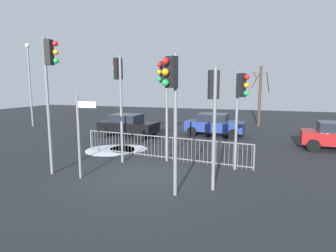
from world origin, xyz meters
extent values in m
plane|color=#26282D|center=(0.00, 0.00, 0.00)|extent=(60.00, 60.00, 0.00)
cylinder|color=slate|center=(-1.51, 1.52, 2.31)|extent=(0.11, 0.11, 4.61)
cube|color=black|center=(-1.65, 1.60, 4.06)|extent=(0.35, 0.39, 0.90)
sphere|color=red|center=(-1.87, 1.72, 4.36)|extent=(0.20, 0.20, 0.20)
sphere|color=orange|center=(-1.87, 1.72, 4.06)|extent=(0.20, 0.20, 0.20)
sphere|color=green|center=(-1.87, 1.72, 3.76)|extent=(0.20, 0.20, 0.20)
cylinder|color=slate|center=(3.31, 1.96, 1.96)|extent=(0.11, 0.11, 3.92)
cube|color=black|center=(3.44, 1.87, 3.37)|extent=(0.37, 0.39, 0.90)
sphere|color=red|center=(3.64, 1.72, 3.67)|extent=(0.20, 0.20, 0.20)
sphere|color=orange|center=(3.64, 1.72, 3.37)|extent=(0.20, 0.20, 0.20)
sphere|color=green|center=(3.64, 1.72, 3.07)|extent=(0.20, 0.20, 0.20)
cylinder|color=slate|center=(0.29, 2.33, 2.23)|extent=(0.11, 0.11, 4.47)
cube|color=black|center=(0.21, 2.19, 3.92)|extent=(0.39, 0.35, 0.90)
sphere|color=red|center=(0.08, 1.98, 4.22)|extent=(0.20, 0.20, 0.20)
sphere|color=orange|center=(0.08, 1.98, 3.92)|extent=(0.20, 0.20, 0.20)
sphere|color=green|center=(0.08, 1.98, 3.62)|extent=(0.20, 0.20, 0.20)
cylinder|color=slate|center=(-3.32, -0.79, 2.55)|extent=(0.11, 0.11, 5.10)
cube|color=black|center=(-3.16, -0.76, 4.55)|extent=(0.29, 0.36, 0.90)
sphere|color=red|center=(-2.92, -0.70, 4.85)|extent=(0.20, 0.20, 0.20)
sphere|color=orange|center=(-2.92, -0.70, 4.55)|extent=(0.20, 0.20, 0.20)
sphere|color=green|center=(-2.92, -0.70, 4.25)|extent=(0.20, 0.20, 0.20)
cylinder|color=slate|center=(1.78, -1.32, 2.15)|extent=(0.11, 0.11, 4.30)
cube|color=black|center=(1.70, -1.47, 3.75)|extent=(0.39, 0.34, 0.90)
sphere|color=red|center=(1.58, -1.69, 4.05)|extent=(0.20, 0.20, 0.20)
sphere|color=orange|center=(1.58, -1.69, 3.75)|extent=(0.20, 0.20, 0.20)
sphere|color=green|center=(1.58, -1.69, 3.45)|extent=(0.20, 0.20, 0.20)
cylinder|color=slate|center=(2.82, -0.53, 1.97)|extent=(0.11, 0.11, 3.94)
cube|color=black|center=(2.75, -0.38, 3.39)|extent=(0.38, 0.34, 0.90)
sphere|color=red|center=(2.63, -0.16, 3.69)|extent=(0.20, 0.20, 0.20)
sphere|color=orange|center=(2.63, -0.16, 3.39)|extent=(0.20, 0.20, 0.20)
sphere|color=green|center=(2.63, -0.16, 3.09)|extent=(0.20, 0.20, 0.20)
cylinder|color=slate|center=(-1.99, -0.87, 1.53)|extent=(0.09, 0.09, 3.05)
cube|color=white|center=(-1.59, -0.85, 2.70)|extent=(0.70, 0.07, 0.22)
cube|color=slate|center=(-0.03, 2.55, 1.05)|extent=(8.12, 1.02, 0.04)
cube|color=slate|center=(-0.03, 2.55, 0.12)|extent=(8.12, 1.02, 0.04)
cylinder|color=slate|center=(-4.00, 3.03, 0.53)|extent=(0.02, 0.02, 1.05)
cylinder|color=slate|center=(-3.82, 3.00, 0.53)|extent=(0.02, 0.02, 1.05)
cylinder|color=slate|center=(-3.64, 2.98, 0.53)|extent=(0.02, 0.02, 1.05)
cylinder|color=slate|center=(-3.46, 2.96, 0.53)|extent=(0.02, 0.02, 1.05)
cylinder|color=slate|center=(-3.28, 2.94, 0.53)|extent=(0.02, 0.02, 1.05)
cylinder|color=slate|center=(-3.10, 2.92, 0.53)|extent=(0.02, 0.02, 1.05)
cylinder|color=slate|center=(-2.92, 2.90, 0.53)|extent=(0.02, 0.02, 1.05)
cylinder|color=slate|center=(-2.74, 2.87, 0.53)|extent=(0.02, 0.02, 1.05)
cylinder|color=slate|center=(-2.56, 2.85, 0.53)|extent=(0.02, 0.02, 1.05)
cylinder|color=slate|center=(-2.38, 2.83, 0.53)|extent=(0.02, 0.02, 1.05)
cylinder|color=slate|center=(-2.19, 2.81, 0.53)|extent=(0.02, 0.02, 1.05)
cylinder|color=slate|center=(-2.01, 2.79, 0.53)|extent=(0.02, 0.02, 1.05)
cylinder|color=slate|center=(-1.83, 2.76, 0.53)|extent=(0.02, 0.02, 1.05)
cylinder|color=slate|center=(-1.65, 2.74, 0.53)|extent=(0.02, 0.02, 1.05)
cylinder|color=slate|center=(-1.47, 2.72, 0.53)|extent=(0.02, 0.02, 1.05)
cylinder|color=slate|center=(-1.29, 2.70, 0.53)|extent=(0.02, 0.02, 1.05)
cylinder|color=slate|center=(-1.11, 2.68, 0.53)|extent=(0.02, 0.02, 1.05)
cylinder|color=slate|center=(-0.93, 2.65, 0.53)|extent=(0.02, 0.02, 1.05)
cylinder|color=slate|center=(-0.75, 2.63, 0.53)|extent=(0.02, 0.02, 1.05)
cylinder|color=slate|center=(-0.57, 2.61, 0.53)|extent=(0.02, 0.02, 1.05)
cylinder|color=slate|center=(-0.39, 2.59, 0.53)|extent=(0.02, 0.02, 1.05)
cylinder|color=slate|center=(-0.21, 2.57, 0.53)|extent=(0.02, 0.02, 1.05)
cylinder|color=slate|center=(-0.03, 2.55, 0.53)|extent=(0.02, 0.02, 1.05)
cylinder|color=slate|center=(0.15, 2.52, 0.53)|extent=(0.02, 0.02, 1.05)
cylinder|color=slate|center=(0.33, 2.50, 0.53)|extent=(0.02, 0.02, 1.05)
cylinder|color=slate|center=(0.51, 2.48, 0.53)|extent=(0.02, 0.02, 1.05)
cylinder|color=slate|center=(0.69, 2.46, 0.53)|extent=(0.02, 0.02, 1.05)
cylinder|color=slate|center=(0.87, 2.44, 0.53)|extent=(0.02, 0.02, 1.05)
cylinder|color=slate|center=(1.05, 2.41, 0.53)|extent=(0.02, 0.02, 1.05)
cylinder|color=slate|center=(1.23, 2.39, 0.53)|extent=(0.02, 0.02, 1.05)
cylinder|color=slate|center=(1.41, 2.37, 0.53)|extent=(0.02, 0.02, 1.05)
cylinder|color=slate|center=(1.59, 2.35, 0.53)|extent=(0.02, 0.02, 1.05)
cylinder|color=slate|center=(1.77, 2.33, 0.53)|extent=(0.02, 0.02, 1.05)
cylinder|color=slate|center=(1.95, 2.31, 0.53)|extent=(0.02, 0.02, 1.05)
cylinder|color=slate|center=(2.14, 2.28, 0.53)|extent=(0.02, 0.02, 1.05)
cylinder|color=slate|center=(2.32, 2.26, 0.53)|extent=(0.02, 0.02, 1.05)
cylinder|color=slate|center=(2.50, 2.24, 0.53)|extent=(0.02, 0.02, 1.05)
cylinder|color=slate|center=(2.68, 2.22, 0.53)|extent=(0.02, 0.02, 1.05)
cylinder|color=slate|center=(2.86, 2.20, 0.53)|extent=(0.02, 0.02, 1.05)
cylinder|color=slate|center=(3.04, 2.17, 0.53)|extent=(0.02, 0.02, 1.05)
cylinder|color=slate|center=(3.22, 2.15, 0.53)|extent=(0.02, 0.02, 1.05)
cylinder|color=slate|center=(3.40, 2.13, 0.53)|extent=(0.02, 0.02, 1.05)
cylinder|color=slate|center=(3.58, 2.11, 0.53)|extent=(0.02, 0.02, 1.05)
cylinder|color=slate|center=(3.76, 2.09, 0.53)|extent=(0.02, 0.02, 1.05)
cylinder|color=slate|center=(3.94, 2.06, 0.53)|extent=(0.02, 0.02, 1.05)
cylinder|color=slate|center=(-4.09, 3.04, 0.53)|extent=(0.06, 0.06, 1.05)
cylinder|color=slate|center=(4.03, 2.05, 0.53)|extent=(0.06, 0.06, 1.05)
cube|color=black|center=(-4.01, 7.23, 0.65)|extent=(3.92, 1.99, 0.65)
cube|color=#1E232D|center=(-4.15, 7.24, 1.20)|extent=(2.01, 1.64, 0.55)
cylinder|color=black|center=(-2.59, 7.97, 0.32)|extent=(0.66, 0.27, 0.64)
cylinder|color=black|center=(-2.73, 6.27, 0.32)|extent=(0.66, 0.27, 0.64)
cylinder|color=black|center=(-5.29, 8.18, 0.32)|extent=(0.66, 0.27, 0.64)
cylinder|color=black|center=(-5.42, 6.48, 0.32)|extent=(0.66, 0.27, 0.64)
cylinder|color=black|center=(6.94, 8.00, 0.32)|extent=(0.65, 0.26, 0.64)
cylinder|color=black|center=(6.84, 6.30, 0.32)|extent=(0.65, 0.26, 0.64)
cube|color=navy|center=(1.35, 9.36, 0.65)|extent=(3.91, 1.96, 0.65)
cube|color=#1E232D|center=(1.20, 9.37, 1.20)|extent=(2.00, 1.63, 0.55)
cylinder|color=black|center=(2.76, 10.11, 0.32)|extent=(0.65, 0.26, 0.64)
cylinder|color=black|center=(2.64, 8.42, 0.32)|extent=(0.65, 0.26, 0.64)
cylinder|color=black|center=(0.07, 10.30, 0.32)|extent=(0.65, 0.26, 0.64)
cylinder|color=black|center=(-0.05, 8.60, 0.32)|extent=(0.65, 0.26, 0.64)
cylinder|color=slate|center=(-13.61, 9.04, 3.18)|extent=(0.14, 0.14, 6.36)
sphere|color=#F2EACC|center=(-13.61, 9.04, 6.47)|extent=(0.36, 0.36, 0.36)
cylinder|color=#473828|center=(4.12, 14.88, 2.44)|extent=(0.22, 0.22, 4.89)
cylinder|color=#473828|center=(3.68, 14.74, 4.16)|extent=(0.37, 0.94, 0.59)
cylinder|color=#473828|center=(3.70, 15.14, 3.68)|extent=(0.62, 0.92, 1.05)
cylinder|color=#473828|center=(4.69, 14.75, 3.55)|extent=(0.36, 1.22, 1.63)
cylinder|color=white|center=(-3.17, 3.38, 0.01)|extent=(2.57, 2.57, 0.01)
cylinder|color=white|center=(-2.41, 3.95, 0.01)|extent=(1.99, 1.99, 0.01)
camera|label=1|loc=(4.15, -9.30, 3.40)|focal=30.06mm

